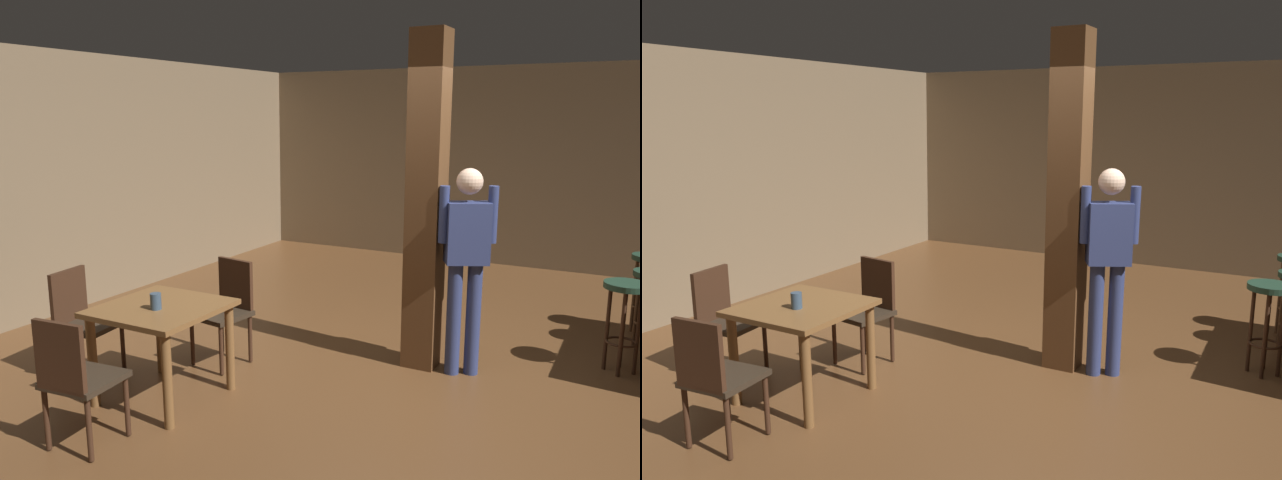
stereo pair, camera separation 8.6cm
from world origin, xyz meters
The scene contains 11 objects.
ground_plane centered at (0.00, 0.00, 0.00)m, with size 10.80×10.80×0.00m, color brown.
wall_back centered at (0.00, 4.50, 1.40)m, with size 8.00×0.10×2.80m, color #756047.
wall_left centered at (-4.00, 0.00, 1.40)m, with size 0.10×9.00×2.80m, color #756047.
pillar centered at (-0.02, 0.39, 1.40)m, with size 0.28×0.28×2.80m, color brown.
dining_table centered at (-1.54, -1.15, 0.60)m, with size 0.86×0.86×0.73m.
chair_north centered at (-1.54, -0.35, 0.51)m, with size 0.48×0.48×0.89m.
chair_west centered at (-2.39, -1.17, 0.51)m, with size 0.47×0.47×0.89m.
chair_south centered at (-1.50, -1.99, 0.51)m, with size 0.46×0.46×0.89m.
napkin_cup centered at (-1.51, -1.23, 0.79)m, with size 0.08×0.08×0.12m, color #33475B.
standing_person centered at (0.34, 0.37, 1.00)m, with size 0.45×0.33×1.72m.
bar_stool_near centered at (1.51, 1.02, 0.58)m, with size 0.36×0.36×0.78m.
Camera 2 is at (1.69, -4.49, 2.14)m, focal length 35.00 mm.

